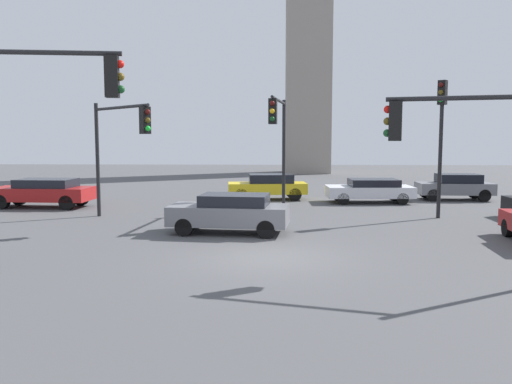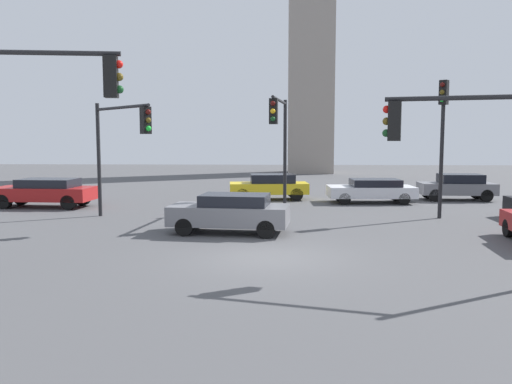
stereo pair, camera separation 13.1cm
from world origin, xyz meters
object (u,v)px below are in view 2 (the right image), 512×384
object	(u,v)px
traffic_light_0	(476,140)
car_3	(270,186)
car_1	(45,192)
car_5	(457,186)
car_0	(230,212)
traffic_light_4	(32,110)
traffic_light_1	(280,129)
car_6	(372,190)
traffic_light_2	(443,124)
traffic_light_3	(121,135)

from	to	relation	value
traffic_light_0	car_3	size ratio (longest dim) A/B	1.06
car_1	car_3	bearing A→B (deg)	-158.63
car_5	traffic_light_0	bearing A→B (deg)	74.04
traffic_light_0	car_0	size ratio (longest dim) A/B	1.07
car_3	traffic_light_4	bearing A→B (deg)	66.07
traffic_light_1	car_6	distance (m)	7.41
traffic_light_2	car_6	world-z (taller)	traffic_light_2
traffic_light_3	car_5	distance (m)	18.13
traffic_light_1	car_1	world-z (taller)	traffic_light_1
traffic_light_1	car_3	world-z (taller)	traffic_light_1
traffic_light_2	car_6	bearing A→B (deg)	-124.12
traffic_light_4	car_3	distance (m)	17.42
traffic_light_0	car_1	distance (m)	20.34
car_0	car_5	xyz separation A→B (m)	(11.42, 10.42, 0.01)
traffic_light_0	car_5	distance (m)	16.77
traffic_light_3	car_0	distance (m)	5.84
traffic_light_4	car_0	xyz separation A→B (m)	(4.24, 5.93, -3.32)
traffic_light_2	car_0	size ratio (longest dim) A/B	1.32
car_3	car_6	size ratio (longest dim) A/B	0.98
car_5	car_3	bearing A→B (deg)	2.13
traffic_light_3	car_5	bearing A→B (deg)	73.03
traffic_light_0	car_1	world-z (taller)	traffic_light_0
traffic_light_0	car_3	distance (m)	16.74
traffic_light_1	car_0	distance (m)	5.62
traffic_light_3	car_6	size ratio (longest dim) A/B	1.08
car_1	car_5	world-z (taller)	car_5
car_5	traffic_light_2	bearing A→B (deg)	67.40
traffic_light_3	car_5	size ratio (longest dim) A/B	1.22
traffic_light_3	car_1	xyz separation A→B (m)	(-5.11, 4.27, -2.74)
car_3	traffic_light_3	bearing A→B (deg)	48.44
traffic_light_3	traffic_light_4	world-z (taller)	traffic_light_4
car_1	car_3	size ratio (longest dim) A/B	1.10
car_0	car_5	world-z (taller)	car_5
car_1	car_6	size ratio (longest dim) A/B	1.08
traffic_light_4	car_5	size ratio (longest dim) A/B	1.46
traffic_light_3	traffic_light_0	bearing A→B (deg)	11.30
car_3	traffic_light_0	bearing A→B (deg)	103.31
car_0	car_6	size ratio (longest dim) A/B	0.97
car_0	traffic_light_4	bearing A→B (deg)	60.76
traffic_light_1	traffic_light_2	size ratio (longest dim) A/B	0.89
traffic_light_2	car_0	bearing A→B (deg)	-29.85
traffic_light_3	car_5	world-z (taller)	traffic_light_3
traffic_light_0	traffic_light_1	bearing A→B (deg)	-49.11
traffic_light_2	car_1	world-z (taller)	traffic_light_2
traffic_light_2	car_1	distance (m)	18.68
traffic_light_2	traffic_light_3	bearing A→B (deg)	-47.69
traffic_light_3	car_5	xyz separation A→B (m)	(16.00, 8.06, -2.75)
car_5	car_6	xyz separation A→B (m)	(-4.84, -1.32, -0.08)
traffic_light_0	traffic_light_4	world-z (taller)	traffic_light_4
traffic_light_2	traffic_light_3	xyz separation A→B (m)	(-13.08, -1.47, -0.47)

